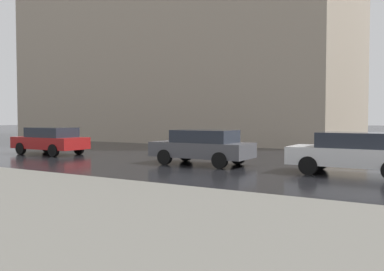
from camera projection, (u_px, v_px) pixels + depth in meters
name	position (u px, v px, depth m)	size (l,w,h in m)	color
haussmann_block_mid	(196.00, 44.00, 38.44)	(18.63, 28.29, 18.44)	tan
car_red	(50.00, 140.00, 20.98)	(1.85, 4.10, 1.41)	maroon
car_white	(354.00, 152.00, 13.37)	(1.85, 4.10, 1.41)	silver
car_dark_grey	(202.00, 146.00, 16.33)	(1.85, 4.10, 1.41)	#4C4C51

